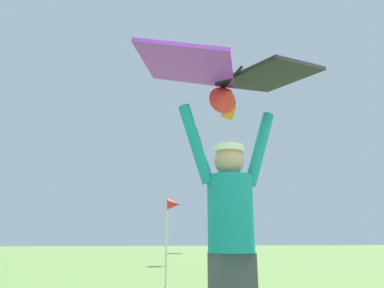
% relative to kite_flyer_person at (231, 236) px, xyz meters
% --- Properties ---
extents(kite_flyer_person, '(0.81, 0.36, 1.92)m').
position_rel_kite_flyer_person_xyz_m(kite_flyer_person, '(0.00, 0.00, 0.00)').
color(kite_flyer_person, '#424751').
rests_on(kite_flyer_person, ground).
extents(held_stunt_kite, '(1.61, 0.89, 0.38)m').
position_rel_kite_flyer_person_xyz_m(held_stunt_kite, '(0.00, -0.06, 1.22)').
color(held_stunt_kite, black).
extents(distant_kite_white_high_right, '(0.67, 0.66, 0.23)m').
position_rel_kite_flyer_person_xyz_m(distant_kite_white_high_right, '(7.69, 19.49, 4.12)').
color(distant_kite_white_high_right, white).
extents(distant_kite_orange_overhead_distant, '(1.39, 1.47, 1.65)m').
position_rel_kite_flyer_person_xyz_m(distant_kite_orange_overhead_distant, '(9.64, 28.16, 12.11)').
color(distant_kite_orange_overhead_distant, orange).
extents(marker_flag, '(0.30, 0.24, 1.76)m').
position_rel_kite_flyer_person_xyz_m(marker_flag, '(0.37, 4.83, 0.59)').
color(marker_flag, silver).
rests_on(marker_flag, ground).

